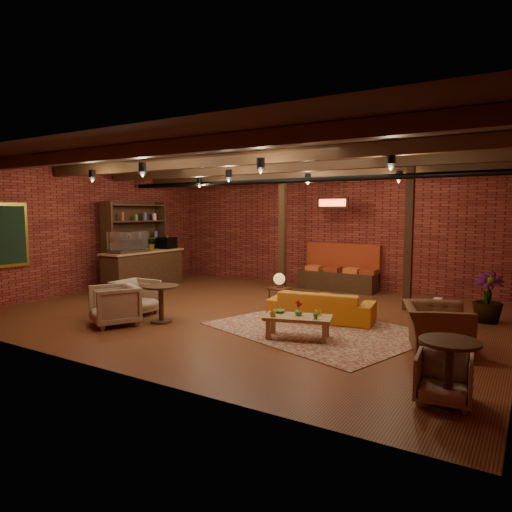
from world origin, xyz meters
The scene contains 28 objects.
floor centered at (0.00, 0.00, 0.00)m, with size 10.00×10.00×0.00m, color #3E1D0F.
ceiling centered at (0.00, 0.00, 3.20)m, with size 10.00×8.00×0.02m, color black.
wall_back centered at (0.00, 4.00, 1.60)m, with size 10.00×0.02×3.20m, color maroon.
wall_front centered at (0.00, -4.00, 1.60)m, with size 10.00×0.02×3.20m, color maroon.
wall_left centered at (-5.00, 0.00, 1.60)m, with size 0.02×8.00×3.20m, color maroon.
ceiling_beams centered at (0.00, 0.00, 3.08)m, with size 9.80×6.40×0.22m, color black, non-canonical shape.
ceiling_pipe centered at (0.00, 1.60, 2.85)m, with size 0.12×0.12×9.60m, color black.
post_left centered at (-0.60, 2.60, 1.60)m, with size 0.16×0.16×3.20m, color black.
post_right centered at (2.80, 2.00, 1.60)m, with size 0.16×0.16×3.20m, color black.
service_counter centered at (-4.10, 1.00, 0.80)m, with size 0.80×2.50×1.60m, color black, non-canonical shape.
plant_counter centered at (-4.00, 1.20, 1.22)m, with size 0.35×0.39×0.30m, color #337F33.
shelving_hutch centered at (-4.50, 1.10, 1.20)m, with size 0.52×2.00×2.40m, color black, non-canonical shape.
chalkboard_menu centered at (-4.93, -2.30, 1.60)m, with size 0.08×0.96×1.46m, color black.
banquette centered at (0.60, 3.55, 0.50)m, with size 2.10×0.70×1.00m, color maroon, non-canonical shape.
service_sign centered at (0.60, 3.10, 2.35)m, with size 0.86×0.06×0.30m, color #FD3D19.
ceiling_spotlights centered at (0.00, 0.00, 2.86)m, with size 6.40×4.40×0.28m, color black, non-canonical shape.
rug centered at (1.84, -0.57, 0.01)m, with size 3.54×2.71×0.01m, color maroon.
sofa centered at (1.63, 0.09, 0.29)m, with size 2.02×0.79×0.59m, color #C16C1A.
coffee_table centered at (1.79, -1.27, 0.34)m, with size 1.23×0.86×0.63m.
side_table_lamp centered at (0.41, 0.60, 0.60)m, with size 0.45×0.45×0.79m.
round_table_left centered at (-0.95, -1.64, 0.49)m, with size 0.69×0.69×0.72m.
armchair_a centered at (-1.86, -1.43, 0.40)m, with size 0.77×0.73×0.80m, color #C0AE95.
armchair_b centered at (-1.55, -2.26, 0.41)m, with size 0.81×0.75×0.83m, color #C0AE95.
armchair_right centered at (3.89, -0.69, 0.47)m, with size 1.07×0.69×0.93m, color brown.
side_table_book centered at (3.52, 1.06, 0.43)m, with size 0.43×0.43×0.49m.
round_table_right centered at (4.40, -2.84, 0.50)m, with size 0.64×0.64×0.75m.
armchair_far centered at (4.34, -2.74, 0.30)m, with size 0.59×0.55×0.61m, color #C0AE95.
plant_tall centered at (4.40, 1.64, 1.45)m, with size 1.62×1.62×2.90m, color #4C7F4C.
Camera 1 is at (5.15, -8.02, 2.14)m, focal length 32.00 mm.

